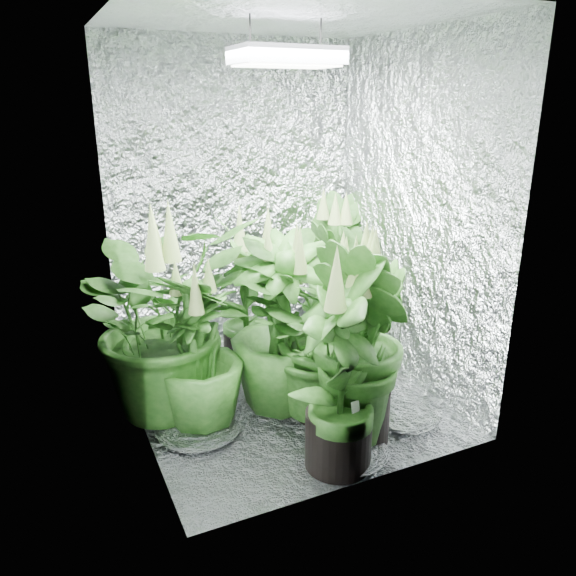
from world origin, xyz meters
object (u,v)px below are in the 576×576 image
(plant_c, at_px, (336,274))
(plant_b, at_px, (246,299))
(grow_lamp, at_px, (286,57))
(plant_d, at_px, (199,353))
(plant_g, at_px, (362,343))
(plant_e, at_px, (325,333))
(plant_h, at_px, (280,326))
(plant_f, at_px, (340,372))
(circulation_fan, at_px, (325,320))
(plant_a, at_px, (163,319))

(plant_c, bearing_deg, plant_b, -169.85)
(grow_lamp, bearing_deg, plant_d, -174.09)
(plant_g, bearing_deg, plant_e, 102.58)
(plant_b, height_order, plant_h, plant_b)
(plant_b, height_order, plant_e, plant_b)
(grow_lamp, bearing_deg, plant_b, 98.18)
(plant_b, height_order, plant_c, plant_c)
(plant_f, bearing_deg, plant_h, 92.57)
(plant_f, bearing_deg, circulation_fan, 64.06)
(plant_e, height_order, plant_f, plant_f)
(plant_b, bearing_deg, circulation_fan, 13.70)
(grow_lamp, height_order, plant_a, grow_lamp)
(plant_b, bearing_deg, grow_lamp, -81.82)
(grow_lamp, relative_size, plant_h, 0.48)
(plant_e, relative_size, plant_g, 0.91)
(plant_c, distance_m, plant_f, 1.39)
(circulation_fan, bearing_deg, plant_g, -134.44)
(plant_a, distance_m, plant_g, 1.04)
(plant_a, xyz_separation_m, plant_c, (1.27, 0.41, -0.03))
(plant_h, relative_size, circulation_fan, 2.54)
(plant_c, xyz_separation_m, plant_f, (-0.67, -1.22, -0.03))
(plant_a, distance_m, plant_d, 0.28)
(plant_b, bearing_deg, plant_e, -74.99)
(plant_d, xyz_separation_m, plant_f, (0.48, -0.59, 0.07))
(plant_d, distance_m, plant_h, 0.46)
(plant_g, xyz_separation_m, circulation_fan, (0.40, 1.10, -0.35))
(grow_lamp, bearing_deg, plant_h, -144.87)
(plant_f, relative_size, circulation_fan, 2.64)
(plant_c, bearing_deg, plant_h, -138.36)
(plant_b, xyz_separation_m, plant_g, (0.24, -0.94, 0.04))
(plant_c, distance_m, plant_h, 0.93)
(plant_d, height_order, plant_g, plant_g)
(plant_g, height_order, plant_h, plant_g)
(grow_lamp, distance_m, plant_e, 1.36)
(plant_a, bearing_deg, plant_c, 17.73)
(plant_g, bearing_deg, grow_lamp, 109.69)
(plant_a, xyz_separation_m, plant_h, (0.58, -0.21, -0.06))
(grow_lamp, height_order, plant_f, grow_lamp)
(plant_a, bearing_deg, plant_f, -53.23)
(plant_b, distance_m, plant_c, 0.71)
(grow_lamp, height_order, circulation_fan, grow_lamp)
(plant_h, bearing_deg, plant_d, -178.45)
(grow_lamp, bearing_deg, plant_e, -62.46)
(plant_d, height_order, circulation_fan, plant_d)
(plant_f, relative_size, plant_h, 1.04)
(plant_a, relative_size, plant_h, 1.20)
(plant_e, xyz_separation_m, plant_f, (-0.15, -0.42, 0.00))
(grow_lamp, height_order, plant_b, grow_lamp)
(plant_e, bearing_deg, plant_d, 164.96)
(plant_f, bearing_deg, plant_b, 91.78)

